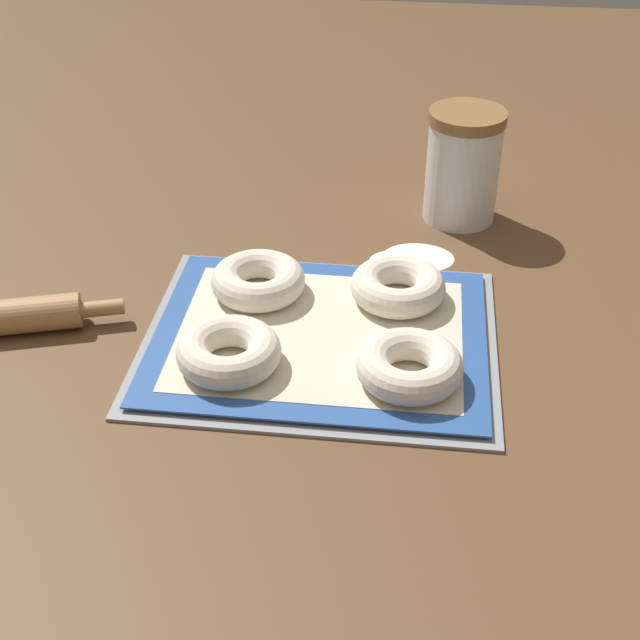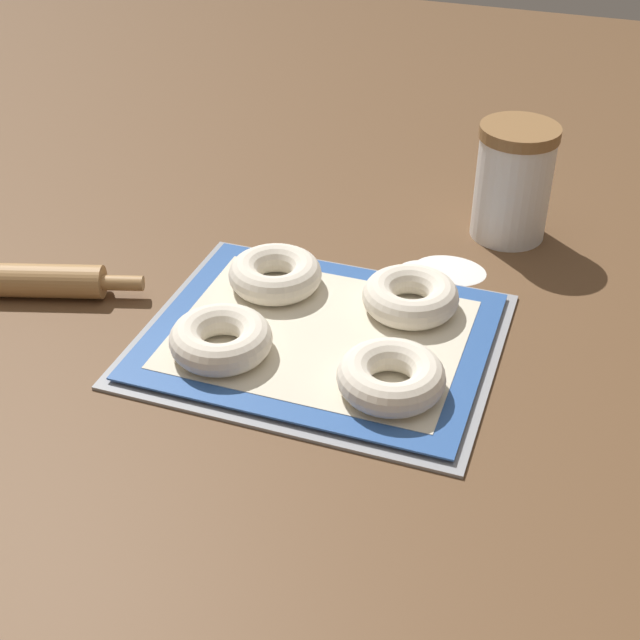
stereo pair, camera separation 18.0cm
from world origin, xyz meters
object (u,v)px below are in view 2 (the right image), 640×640
at_px(bagel_front_right, 391,377).
at_px(bagel_back_right, 410,296).
at_px(baking_tray, 320,338).
at_px(bagel_front_left, 221,339).
at_px(bagel_back_left, 275,274).
at_px(flour_canister, 513,182).

height_order(bagel_front_right, bagel_back_right, same).
bearing_deg(baking_tray, bagel_front_left, -142.20).
xyz_separation_m(bagel_back_left, flour_canister, (0.24, 0.25, 0.05)).
relative_size(bagel_front_left, bagel_back_left, 1.00).
relative_size(bagel_back_left, flour_canister, 0.72).
relative_size(bagel_back_right, flour_canister, 0.72).
distance_m(bagel_back_right, flour_canister, 0.25).
height_order(bagel_back_right, flour_canister, flour_canister).
height_order(baking_tray, bagel_front_right, bagel_front_right).
distance_m(baking_tray, bagel_front_right, 0.13).
height_order(bagel_front_left, flour_canister, flour_canister).
bearing_deg(bagel_front_right, flour_canister, 81.81).
distance_m(bagel_front_left, bagel_back_right, 0.23).
bearing_deg(bagel_back_right, baking_tray, -136.13).
distance_m(bagel_front_left, bagel_back_left, 0.14).
relative_size(baking_tray, bagel_back_left, 3.52).
bearing_deg(flour_canister, bagel_back_right, -107.56).
xyz_separation_m(bagel_front_right, bagel_back_right, (-0.02, 0.15, 0.00)).
bearing_deg(baking_tray, bagel_back_right, 43.87).
height_order(bagel_front_right, flour_canister, flour_canister).
bearing_deg(bagel_front_right, bagel_front_left, 179.45).
relative_size(baking_tray, bagel_front_left, 3.52).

